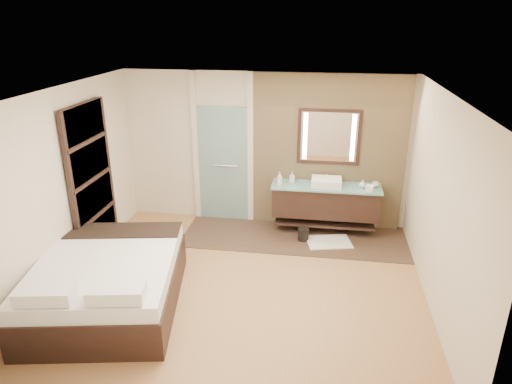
% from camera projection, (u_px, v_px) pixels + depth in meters
% --- Properties ---
extents(floor, '(5.00, 5.00, 0.00)m').
position_uv_depth(floor, '(243.00, 285.00, 6.45)').
color(floor, '#A27144').
rests_on(floor, ground).
extents(tile_strip, '(3.80, 1.30, 0.01)m').
position_uv_depth(tile_strip, '(294.00, 237.00, 7.84)').
color(tile_strip, '#3E2921').
rests_on(tile_strip, floor).
extents(stone_wall, '(2.60, 0.08, 2.70)m').
position_uv_depth(stone_wall, '(328.00, 153.00, 7.84)').
color(stone_wall, tan).
rests_on(stone_wall, floor).
extents(vanity, '(1.85, 0.55, 0.88)m').
position_uv_depth(vanity, '(325.00, 201.00, 7.85)').
color(vanity, black).
rests_on(vanity, stone_wall).
extents(mirror_unit, '(1.06, 0.04, 0.96)m').
position_uv_depth(mirror_unit, '(329.00, 137.00, 7.68)').
color(mirror_unit, black).
rests_on(mirror_unit, stone_wall).
extents(frosted_door, '(1.10, 0.12, 2.70)m').
position_uv_depth(frosted_door, '(223.00, 160.00, 8.17)').
color(frosted_door, silver).
rests_on(frosted_door, floor).
extents(shoji_partition, '(0.06, 1.20, 2.40)m').
position_uv_depth(shoji_partition, '(92.00, 182.00, 6.91)').
color(shoji_partition, black).
rests_on(shoji_partition, floor).
extents(bed, '(2.11, 2.46, 0.84)m').
position_uv_depth(bed, '(108.00, 282.00, 5.89)').
color(bed, black).
rests_on(bed, floor).
extents(bath_mat, '(0.81, 0.65, 0.02)m').
position_uv_depth(bath_mat, '(329.00, 242.00, 7.64)').
color(bath_mat, white).
rests_on(bath_mat, floor).
extents(waste_bin, '(0.22, 0.22, 0.23)m').
position_uv_depth(waste_bin, '(303.00, 234.00, 7.70)').
color(waste_bin, black).
rests_on(waste_bin, floor).
extents(tissue_box, '(0.15, 0.15, 0.10)m').
position_uv_depth(tissue_box, '(370.00, 188.00, 7.48)').
color(tissue_box, white).
rests_on(tissue_box, vanity).
extents(soap_bottle_a, '(0.12, 0.12, 0.24)m').
position_uv_depth(soap_bottle_a, '(280.00, 179.00, 7.71)').
color(soap_bottle_a, silver).
rests_on(soap_bottle_a, vanity).
extents(soap_bottle_b, '(0.10, 0.10, 0.19)m').
position_uv_depth(soap_bottle_b, '(292.00, 177.00, 7.86)').
color(soap_bottle_b, '#B2B2B2').
rests_on(soap_bottle_b, vanity).
extents(soap_bottle_c, '(0.15, 0.15, 0.14)m').
position_uv_depth(soap_bottle_c, '(362.00, 184.00, 7.62)').
color(soap_bottle_c, silver).
rests_on(soap_bottle_c, vanity).
extents(cup, '(0.12, 0.12, 0.09)m').
position_uv_depth(cup, '(375.00, 185.00, 7.66)').
color(cup, white).
rests_on(cup, vanity).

